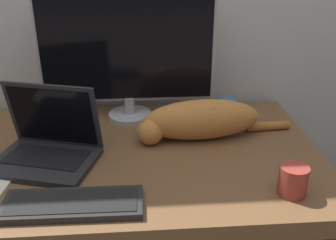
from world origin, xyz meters
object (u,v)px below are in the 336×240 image
(monitor, at_px, (127,53))
(external_keyboard, at_px, (73,204))
(cat, at_px, (199,119))
(laptop, at_px, (47,147))
(coffee_mug, at_px, (293,180))

(monitor, bearing_deg, external_keyboard, -104.38)
(monitor, xyz_separation_m, external_keyboard, (-0.14, -0.56, -0.25))
(monitor, distance_m, cat, 0.37)
(laptop, bearing_deg, monitor, 66.90)
(cat, bearing_deg, external_keyboard, -140.87)
(laptop, xyz_separation_m, external_keyboard, (0.11, -0.25, -0.04))
(cat, height_order, coffee_mug, cat)
(monitor, relative_size, coffee_mug, 7.53)
(cat, bearing_deg, laptop, -171.23)
(monitor, distance_m, external_keyboard, 0.64)
(cat, bearing_deg, monitor, 137.21)
(external_keyboard, relative_size, coffee_mug, 4.26)
(external_keyboard, bearing_deg, monitor, 76.49)
(monitor, bearing_deg, coffee_mug, -50.23)
(laptop, distance_m, coffee_mug, 0.75)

